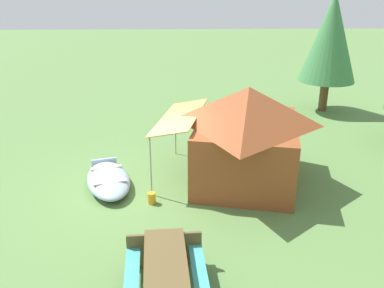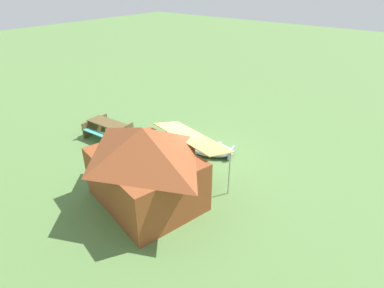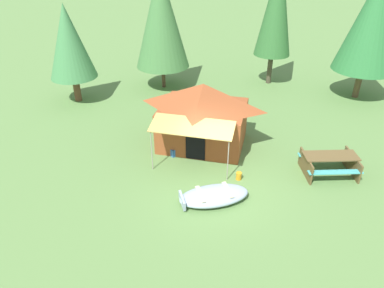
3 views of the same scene
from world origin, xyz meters
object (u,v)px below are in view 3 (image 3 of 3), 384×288
Objects in this scene: beached_rowboat at (214,196)px; pine_tree_back_right at (69,42)px; pine_tree_back_left at (277,5)px; pine_tree_far_center at (374,19)px; fuel_can at (239,176)px; canvas_cabin_tent at (203,114)px; picnic_table at (329,162)px; cooler_box at (176,151)px; pine_tree_side at (161,18)px.

pine_tree_back_right is (-6.85, 8.14, 2.86)m from beached_rowboat.
pine_tree_far_center is (4.34, -2.01, -0.28)m from pine_tree_back_left.
fuel_can is at bearing -132.26° from pine_tree_far_center.
pine_tree_far_center is (14.75, 0.74, 0.96)m from pine_tree_back_right.
pine_tree_back_left is 10.84m from pine_tree_back_right.
pine_tree_far_center is at bearing -24.87° from pine_tree_back_left.
beached_rowboat is at bearing -131.67° from pine_tree_far_center.
canvas_cabin_tent is 8.65m from pine_tree_back_left.
pine_tree_back_right reaches higher than picnic_table.
cooler_box is 0.08× the size of pine_tree_back_left.
picnic_table is 0.31× the size of pine_tree_far_center.
fuel_can is at bearing -172.20° from picnic_table.
pine_tree_back_left is at bearing 71.87° from beached_rowboat.
pine_tree_back_left is at bearing 61.26° from canvas_cabin_tent.
beached_rowboat is 12.49m from pine_tree_far_center.
cooler_box is (-1.05, -0.86, -1.22)m from canvas_cabin_tent.
pine_tree_side is (-1.12, 7.25, 3.65)m from cooler_box.
pine_tree_side is (-6.08, -0.74, -0.50)m from pine_tree_back_left.
cooler_box is 0.09× the size of pine_tree_far_center.
beached_rowboat is at bearing -49.93° from pine_tree_back_right.
picnic_table is at bearing 7.80° from fuel_can.
beached_rowboat is 4.48× the size of cooler_box.
pine_tree_side reaches higher than pine_tree_back_right.
picnic_table is 0.41× the size of pine_tree_back_right.
pine_tree_far_center is at bearing -6.96° from pine_tree_side.
pine_tree_back_left is 1.09× the size of pine_tree_side.
canvas_cabin_tent is 7.17m from pine_tree_side.
beached_rowboat is 4.59m from picnic_table.
pine_tree_back_right is (-5.45, 5.24, 2.92)m from cooler_box.
pine_tree_back_left is at bearing 74.84° from fuel_can.
fuel_can is at bearing -35.58° from cooler_box.
fuel_can is at bearing -68.83° from pine_tree_side.
pine_tree_back_right is (-10.41, -2.75, -1.24)m from pine_tree_back_left.
pine_tree_back_right is at bearing 149.82° from picnic_table.
cooler_box is 0.09× the size of pine_tree_side.
fuel_can is 0.04× the size of pine_tree_side.
picnic_table reaches higher than cooler_box.
fuel_can is 0.04× the size of pine_tree_far_center.
pine_tree_back_left is 1.06× the size of pine_tree_far_center.
beached_rowboat is 0.37× the size of pine_tree_back_left.
fuel_can is at bearing 52.30° from beached_rowboat.
pine_tree_back_right is at bearing 146.05° from canvas_cabin_tent.
cooler_box reaches higher than fuel_can.
pine_tree_far_center is (9.30, 5.98, 3.88)m from cooler_box.
beached_rowboat is at bearing -127.70° from fuel_can.
beached_rowboat reaches higher than cooler_box.
canvas_cabin_tent is 3.10m from fuel_can.
picnic_table is 0.29× the size of pine_tree_back_left.
pine_tree_side is (-6.77, 8.48, 3.32)m from picnic_table.
pine_tree_back_right is (-7.79, 6.91, 2.93)m from fuel_can.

